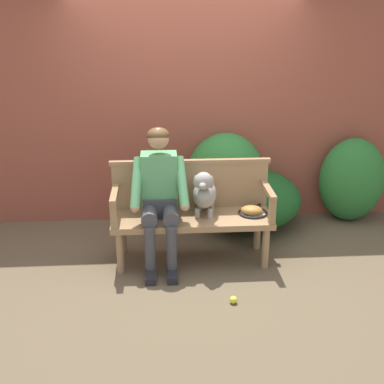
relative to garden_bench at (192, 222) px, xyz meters
name	(u,v)px	position (x,y,z in m)	size (l,w,h in m)	color
ground_plane	(192,259)	(0.00, 0.00, -0.41)	(40.00, 40.00, 0.00)	brown
brick_garden_fence	(185,110)	(0.00, 1.22, 0.86)	(8.00, 0.30, 2.54)	brown
hedge_bush_far_right	(249,198)	(0.71, 0.81, -0.08)	(1.17, 1.15, 0.66)	#194C1E
hedge_bush_mid_right	(352,180)	(1.92, 0.89, 0.08)	(0.76, 0.55, 0.99)	#286B2D
hedge_bush_far_left	(225,180)	(0.44, 0.86, 0.13)	(0.90, 0.87, 1.08)	#286B2D
garden_bench	(192,222)	(0.00, 0.00, 0.00)	(1.55, 0.53, 0.48)	#93704C
bench_backrest	(190,183)	(0.00, 0.24, 0.32)	(1.59, 0.06, 0.50)	#93704C
bench_armrest_left_end	(114,202)	(-0.74, -0.09, 0.27)	(0.06, 0.53, 0.28)	#93704C
bench_armrest_right_end	(270,198)	(0.74, -0.09, 0.27)	(0.06, 0.53, 0.28)	#93704C
person_seated	(160,192)	(-0.31, -0.02, 0.33)	(0.56, 0.67, 1.35)	black
dog_on_bench	(204,192)	(0.12, 0.01, 0.30)	(0.28, 0.48, 0.48)	gray
tennis_racket	(254,212)	(0.61, 0.04, 0.07)	(0.41, 0.57, 0.03)	black
baseball_glove	(252,210)	(0.59, 0.00, 0.11)	(0.22, 0.17, 0.09)	#9E6B2D
tennis_ball	(233,300)	(0.30, -0.81, -0.38)	(0.07, 0.07, 0.07)	#CCDB33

